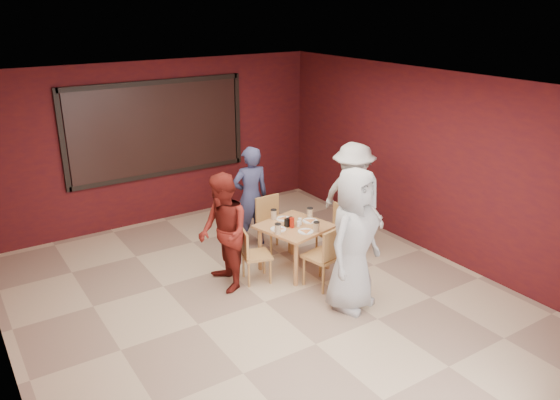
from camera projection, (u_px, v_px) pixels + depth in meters
floor at (265, 302)px, 7.16m from camera, size 7.00×7.00×0.00m
window_blinds at (158, 129)px, 9.30m from camera, size 3.00×0.02×1.50m
dining_table at (294, 230)px, 7.84m from camera, size 1.05×1.05×0.84m
chair_front at (327, 254)px, 7.37m from camera, size 0.51×0.51×0.89m
chair_back at (271, 221)px, 8.49m from camera, size 0.43×0.43×0.87m
chair_left at (252, 252)px, 7.55m from camera, size 0.47×0.47×0.79m
chair_right at (335, 229)px, 8.27m from camera, size 0.41×0.41×0.82m
diner_front at (354, 240)px, 6.77m from camera, size 1.05×0.85×1.86m
diner_back at (251, 197)px, 8.58m from camera, size 0.65×0.48×1.63m
diner_left at (223, 233)px, 7.26m from camera, size 0.73×0.87×1.62m
diner_right at (353, 199)px, 8.32m from camera, size 0.82×1.22×1.75m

